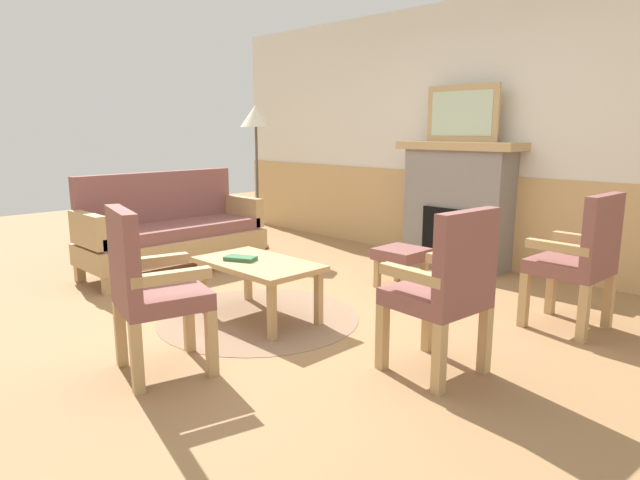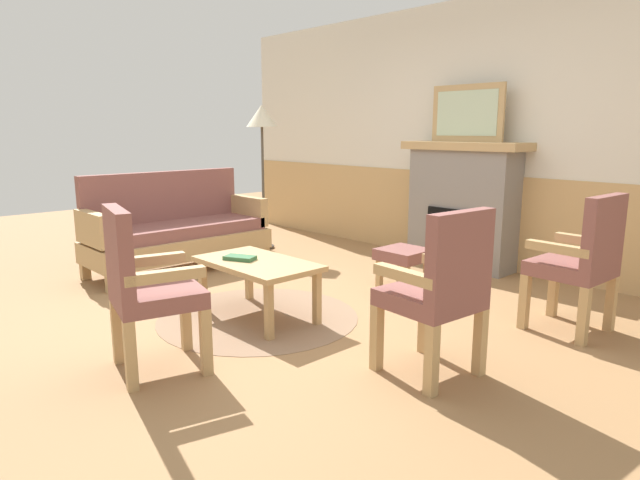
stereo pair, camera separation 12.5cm
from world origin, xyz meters
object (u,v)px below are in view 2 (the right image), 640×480
object	(u,v)px
coffee_table	(257,268)
footstool	(404,257)
framed_picture	(467,113)
armchair_near_fireplace	(440,286)
fireplace	(462,204)
couch	(176,231)
armchair_by_window_left	(582,258)
floor_lamp_by_couch	(262,125)
book_on_table	(240,258)
armchair_front_left	(144,283)

from	to	relation	value
coffee_table	footstool	bearing A→B (deg)	79.89
framed_picture	armchair_near_fireplace	world-z (taller)	framed_picture
fireplace	couch	size ratio (longest dim) A/B	0.72
fireplace	armchair_by_window_left	world-z (taller)	fireplace
armchair_by_window_left	floor_lamp_by_couch	xyz separation A→B (m)	(-3.74, 0.11, 0.91)
framed_picture	footstool	bearing A→B (deg)	-84.07
book_on_table	armchair_by_window_left	xyz separation A→B (m)	(1.90, 1.52, 0.08)
footstool	armchair_front_left	xyz separation A→B (m)	(0.07, -2.47, 0.25)
couch	footstool	distance (m)	2.30
armchair_near_fireplace	floor_lamp_by_couch	distance (m)	3.87
armchair_near_fireplace	armchair_by_window_left	bearing A→B (deg)	78.91
coffee_table	footstool	world-z (taller)	coffee_table
couch	armchair_by_window_left	bearing A→B (deg)	18.21
armchair_near_fireplace	armchair_front_left	xyz separation A→B (m)	(-1.20, -1.18, 0.00)
coffee_table	fireplace	bearing A→B (deg)	86.76
armchair_front_left	floor_lamp_by_couch	bearing A→B (deg)	131.40
footstool	armchair_near_fireplace	distance (m)	1.82
framed_picture	armchair_by_window_left	distance (m)	2.20
armchair_front_left	floor_lamp_by_couch	xyz separation A→B (m)	(-2.29, 2.59, 0.91)
book_on_table	coffee_table	bearing A→B (deg)	32.10
coffee_table	armchair_front_left	size ratio (longest dim) A/B	0.98
floor_lamp_by_couch	footstool	bearing A→B (deg)	-3.27
coffee_table	floor_lamp_by_couch	world-z (taller)	floor_lamp_by_couch
coffee_table	floor_lamp_by_couch	bearing A→B (deg)	141.62
footstool	floor_lamp_by_couch	world-z (taller)	floor_lamp_by_couch
couch	floor_lamp_by_couch	distance (m)	1.66
floor_lamp_by_couch	coffee_table	bearing A→B (deg)	-38.38
coffee_table	book_on_table	xyz separation A→B (m)	(-0.12, -0.07, 0.07)
fireplace	armchair_front_left	size ratio (longest dim) A/B	1.33
book_on_table	armchair_near_fireplace	xyz separation A→B (m)	(1.64, 0.22, 0.08)
fireplace	book_on_table	size ratio (longest dim) A/B	5.66
armchair_near_fireplace	armchair_front_left	bearing A→B (deg)	-135.39
coffee_table	armchair_near_fireplace	bearing A→B (deg)	5.34
armchair_by_window_left	armchair_front_left	size ratio (longest dim) A/B	1.00
coffee_table	armchair_near_fireplace	world-z (taller)	armchair_near_fireplace
couch	footstool	size ratio (longest dim) A/B	4.50
fireplace	floor_lamp_by_couch	bearing A→B (deg)	-155.59
couch	floor_lamp_by_couch	world-z (taller)	floor_lamp_by_couch
book_on_table	floor_lamp_by_couch	xyz separation A→B (m)	(-1.84, 1.63, 1.00)
coffee_table	armchair_by_window_left	world-z (taller)	armchair_by_window_left
couch	coffee_table	size ratio (longest dim) A/B	1.87
fireplace	floor_lamp_by_couch	size ratio (longest dim) A/B	0.77
couch	floor_lamp_by_couch	xyz separation A→B (m)	(-0.22, 1.27, 1.05)
couch	armchair_by_window_left	xyz separation A→B (m)	(3.52, 1.16, 0.14)
armchair_front_left	footstool	bearing A→B (deg)	91.66
armchair_near_fireplace	floor_lamp_by_couch	bearing A→B (deg)	157.96
fireplace	couch	bearing A→B (deg)	-130.32
floor_lamp_by_couch	fireplace	bearing A→B (deg)	24.41
book_on_table	armchair_by_window_left	bearing A→B (deg)	38.67
couch	coffee_table	distance (m)	1.77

